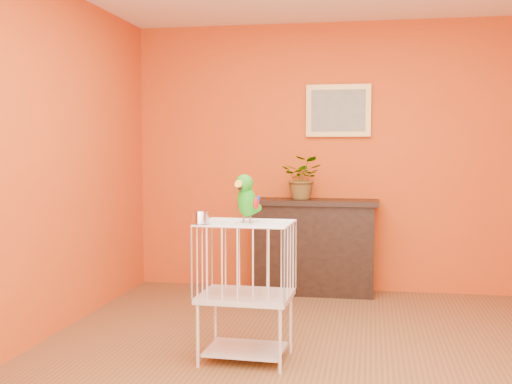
# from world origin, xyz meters

# --- Properties ---
(ground) EXTENTS (4.50, 4.50, 0.00)m
(ground) POSITION_xyz_m (0.00, 0.00, 0.00)
(ground) COLOR brown
(ground) RESTS_ON ground
(room_shell) EXTENTS (4.50, 4.50, 4.50)m
(room_shell) POSITION_xyz_m (0.00, 0.00, 1.58)
(room_shell) COLOR #C44B12
(room_shell) RESTS_ON ground
(console_cabinet) EXTENTS (1.21, 0.44, 0.90)m
(console_cabinet) POSITION_xyz_m (-0.22, 2.04, 0.45)
(console_cabinet) COLOR black
(console_cabinet) RESTS_ON ground
(potted_plant) EXTENTS (0.42, 0.46, 0.32)m
(potted_plant) POSITION_xyz_m (-0.32, 2.00, 1.06)
(potted_plant) COLOR #26722D
(potted_plant) RESTS_ON console_cabinet
(framed_picture) EXTENTS (0.62, 0.04, 0.50)m
(framed_picture) POSITION_xyz_m (0.00, 2.22, 1.75)
(framed_picture) COLOR #B1853F
(framed_picture) RESTS_ON room_shell
(birdcage) EXTENTS (0.60, 0.47, 0.91)m
(birdcage) POSITION_xyz_m (-0.48, 0.01, 0.47)
(birdcage) COLOR silver
(birdcage) RESTS_ON ground
(feed_cup) EXTENTS (0.11, 0.11, 0.08)m
(feed_cup) POSITION_xyz_m (-0.74, -0.14, 0.96)
(feed_cup) COLOR silver
(feed_cup) RESTS_ON birdcage
(parrot) EXTENTS (0.17, 0.28, 0.32)m
(parrot) POSITION_xyz_m (-0.46, -0.02, 1.07)
(parrot) COLOR #59544C
(parrot) RESTS_ON birdcage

